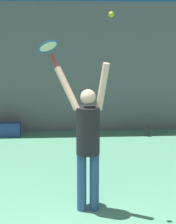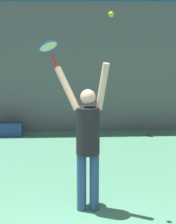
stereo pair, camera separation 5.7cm
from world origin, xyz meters
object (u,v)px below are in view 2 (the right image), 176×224
tennis_ball (111,14)px  equipment_bag (9,129)px  tennis_player (88,137)px  tennis_racket (49,48)px  water_bottle (149,131)px

tennis_ball → equipment_bag: tennis_ball is taller
tennis_ball → equipment_bag: (-1.91, 4.01, -2.49)m
equipment_bag → tennis_player: bearing=-67.6°
tennis_racket → equipment_bag: size_ratio=0.63×
tennis_player → water_bottle: 4.16m
tennis_racket → tennis_ball: bearing=-29.2°
tennis_ball → water_bottle: (1.32, 3.82, -2.52)m
tennis_player → equipment_bag: size_ratio=3.38×
tennis_player → tennis_ball: bearing=-17.8°
tennis_player → equipment_bag: (-1.62, 3.92, -0.88)m
tennis_player → tennis_racket: size_ratio=5.40×
tennis_racket → equipment_bag: (-1.11, 3.57, -2.06)m
water_bottle → equipment_bag: (-3.23, 0.20, 0.03)m
tennis_racket → equipment_bag: 4.27m
water_bottle → tennis_player: bearing=-113.3°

